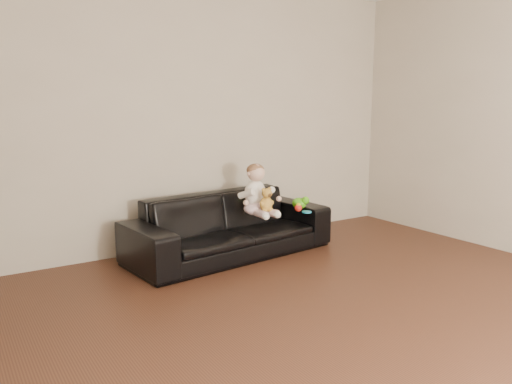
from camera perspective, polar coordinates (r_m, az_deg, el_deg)
floor at (r=3.02m, az=16.17°, el=-18.24°), size 5.50×5.50×0.00m
wall_back at (r=4.91m, az=-8.10°, el=8.68°), size 5.00×0.00×5.00m
sofa at (r=4.69m, az=-2.99°, el=-3.82°), size 2.02×0.97×0.57m
baby at (r=4.66m, az=0.09°, el=-0.09°), size 0.33×0.40×0.49m
teddy_bear at (r=4.55m, az=1.20°, el=-0.94°), size 0.14×0.14×0.22m
toy_green at (r=4.99m, az=4.96°, el=-1.29°), size 0.14×0.16×0.11m
toy_rattle at (r=4.86m, az=4.86°, el=-1.82°), size 0.09×0.09×0.07m
toy_blue_disc at (r=4.83m, az=5.82°, el=-2.28°), size 0.12×0.12×0.01m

